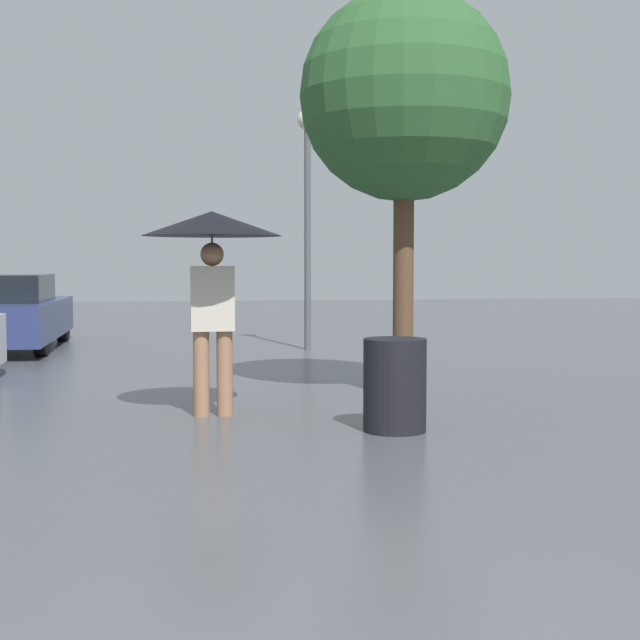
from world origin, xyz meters
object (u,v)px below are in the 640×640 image
pedestrian (212,244)px  street_lamp (308,183)px  trash_bin (395,385)px  tree (404,98)px

pedestrian → street_lamp: size_ratio=0.49×
pedestrian → trash_bin: size_ratio=2.41×
tree → trash_bin: bearing=-106.6°
tree → trash_bin: 3.25m
tree → street_lamp: bearing=92.5°
street_lamp → trash_bin: street_lamp is taller
tree → street_lamp: tree is taller
pedestrian → trash_bin: 2.11m
street_lamp → trash_bin: (-0.30, -6.94, -2.26)m
tree → trash_bin: tree is taller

